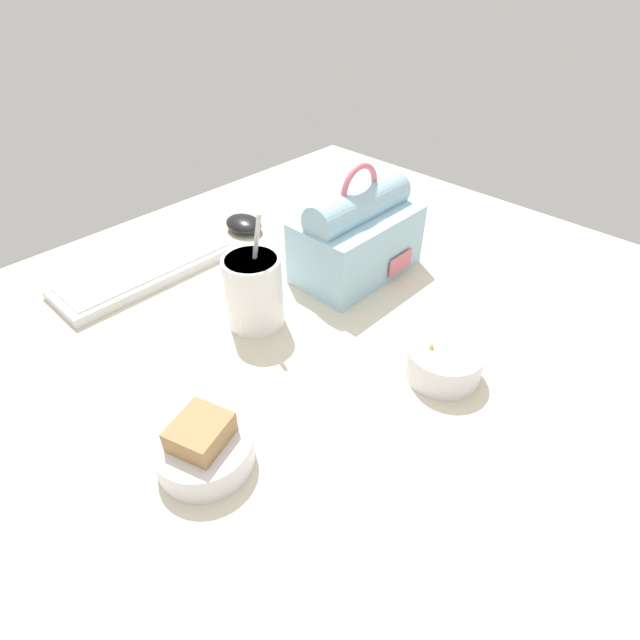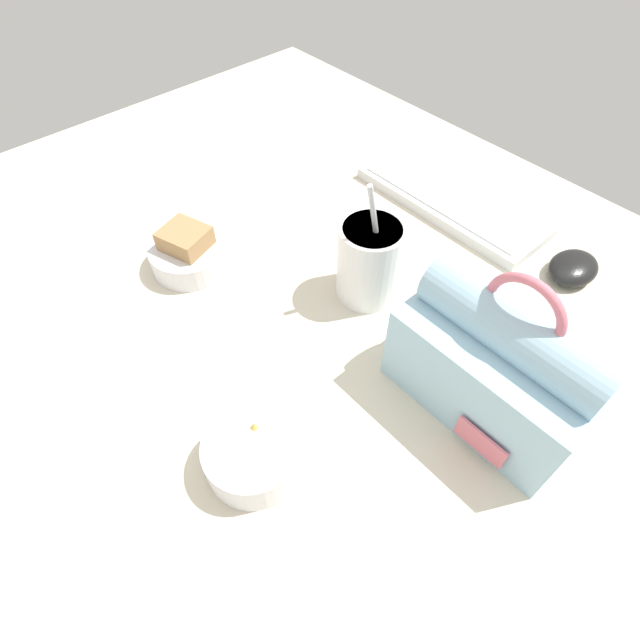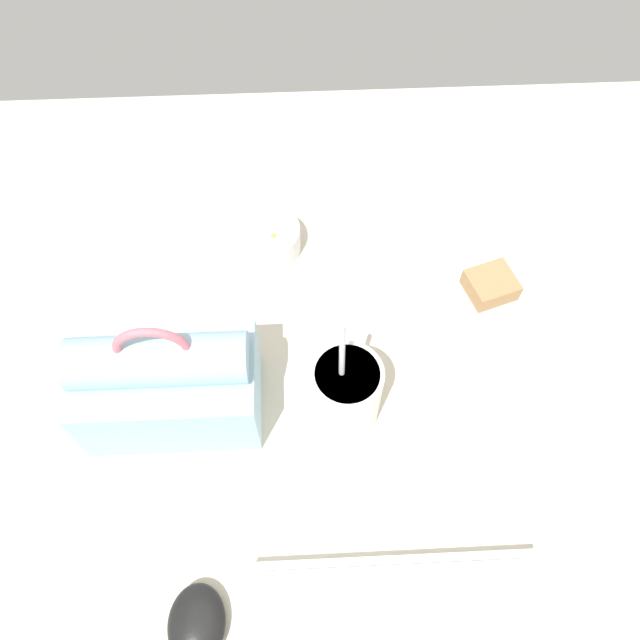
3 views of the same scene
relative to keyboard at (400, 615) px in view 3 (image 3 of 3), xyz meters
The scene contains 7 objects.
desk_surface 33.96cm from the keyboard, 85.42° to the right, with size 140.00×110.00×2.00cm.
keyboard is the anchor object (origin of this frame).
lunch_bag 38.17cm from the keyboard, 45.35° to the right, with size 21.98×13.42×20.26cm.
soup_cup 25.78cm from the keyboard, 79.68° to the right, with size 8.84×8.84×19.45cm.
bento_bowl_sandwich 44.08cm from the keyboard, 112.51° to the right, with size 11.51×11.51×6.72cm.
bento_bowl_snacks 54.68cm from the keyboard, 74.37° to the right, with size 10.58×10.58×5.61cm.
computer_mouse 22.45cm from the keyboard, ahead, with size 6.43×8.41×3.10cm.
Camera 3 is at (6.50, 40.84, 79.38)cm, focal length 35.00 mm.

